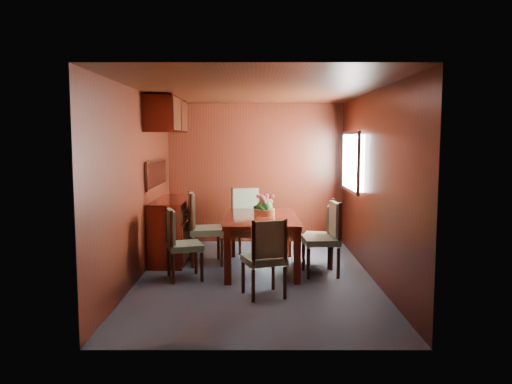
{
  "coord_description": "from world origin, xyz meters",
  "views": [
    {
      "loc": [
        0.0,
        -6.33,
        1.79
      ],
      "look_at": [
        0.0,
        0.59,
        1.05
      ],
      "focal_mm": 35.0,
      "sensor_mm": 36.0,
      "label": 1
    }
  ],
  "objects_px": {
    "chair_head": "(266,254)",
    "chair_right_near": "(326,234)",
    "dining_table": "(261,224)",
    "flower_centerpiece": "(265,205)",
    "sideboard": "(172,229)",
    "chair_left_near": "(179,240)"
  },
  "relations": [
    {
      "from": "dining_table",
      "to": "chair_head",
      "type": "distance_m",
      "value": 1.24
    },
    {
      "from": "chair_left_near",
      "to": "chair_right_near",
      "type": "height_order",
      "value": "chair_right_near"
    },
    {
      "from": "dining_table",
      "to": "chair_head",
      "type": "xyz_separation_m",
      "value": [
        0.04,
        -1.24,
        -0.13
      ]
    },
    {
      "from": "dining_table",
      "to": "chair_head",
      "type": "bearing_deg",
      "value": -88.73
    },
    {
      "from": "chair_head",
      "to": "flower_centerpiece",
      "type": "xyz_separation_m",
      "value": [
        0.01,
        1.35,
        0.38
      ]
    },
    {
      "from": "chair_head",
      "to": "dining_table",
      "type": "bearing_deg",
      "value": 72.15
    },
    {
      "from": "sideboard",
      "to": "dining_table",
      "type": "bearing_deg",
      "value": -24.39
    },
    {
      "from": "chair_right_near",
      "to": "chair_head",
      "type": "relative_size",
      "value": 1.08
    },
    {
      "from": "flower_centerpiece",
      "to": "dining_table",
      "type": "bearing_deg",
      "value": -112.01
    },
    {
      "from": "chair_right_near",
      "to": "flower_centerpiece",
      "type": "xyz_separation_m",
      "value": [
        -0.81,
        0.38,
        0.34
      ]
    },
    {
      "from": "dining_table",
      "to": "flower_centerpiece",
      "type": "distance_m",
      "value": 0.28
    },
    {
      "from": "chair_right_near",
      "to": "flower_centerpiece",
      "type": "relative_size",
      "value": 3.2
    },
    {
      "from": "sideboard",
      "to": "chair_right_near",
      "type": "bearing_deg",
      "value": -21.74
    },
    {
      "from": "dining_table",
      "to": "chair_right_near",
      "type": "bearing_deg",
      "value": -17.98
    },
    {
      "from": "chair_head",
      "to": "chair_right_near",
      "type": "bearing_deg",
      "value": 30.28
    },
    {
      "from": "dining_table",
      "to": "chair_head",
      "type": "height_order",
      "value": "chair_head"
    },
    {
      "from": "chair_right_near",
      "to": "flower_centerpiece",
      "type": "bearing_deg",
      "value": 60.61
    },
    {
      "from": "sideboard",
      "to": "chair_head",
      "type": "xyz_separation_m",
      "value": [
        1.36,
        -1.84,
        0.06
      ]
    },
    {
      "from": "dining_table",
      "to": "flower_centerpiece",
      "type": "relative_size",
      "value": 5.12
    },
    {
      "from": "chair_left_near",
      "to": "chair_head",
      "type": "bearing_deg",
      "value": 37.94
    },
    {
      "from": "flower_centerpiece",
      "to": "chair_left_near",
      "type": "bearing_deg",
      "value": -150.59
    },
    {
      "from": "chair_right_near",
      "to": "chair_head",
      "type": "distance_m",
      "value": 1.27
    }
  ]
}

